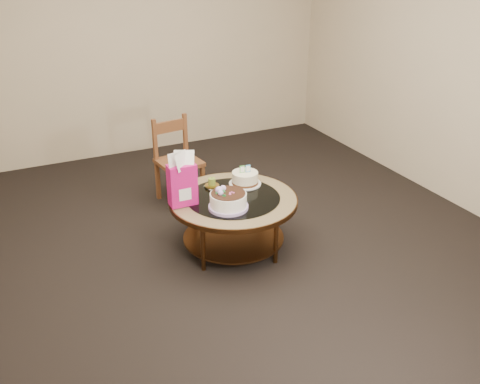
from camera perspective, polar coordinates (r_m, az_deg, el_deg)
name	(u,v)px	position (r m, az deg, el deg)	size (l,w,h in m)	color
ground	(234,247)	(4.43, -0.69, -5.88)	(5.00, 5.00, 0.00)	black
room_walls	(232,58)	(3.85, -0.82, 14.06)	(4.52, 5.02, 2.61)	tan
coffee_table	(233,206)	(4.24, -0.72, -1.53)	(1.02, 1.02, 0.46)	#523017
decorated_cake	(228,201)	(4.02, -1.28, -1.00)	(0.30, 0.30, 0.18)	#BA9CDD
cream_cake	(245,178)	(4.41, 0.54, 1.46)	(0.27, 0.27, 0.17)	white
gift_bag	(182,179)	(4.04, -6.20, 1.37)	(0.21, 0.16, 0.42)	#C8127F
pillar_candle	(212,184)	(4.37, -3.02, 0.86)	(0.12, 0.12, 0.09)	#E8C35F
dining_chair	(177,160)	(5.08, -6.70, 3.38)	(0.42, 0.42, 0.80)	brown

